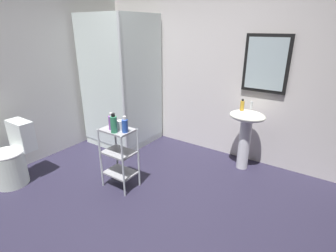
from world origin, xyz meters
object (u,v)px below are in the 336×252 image
Objects in this scene: rinse_cup at (121,125)px; storage_cart at (119,153)px; body_wash_bottle_green at (114,124)px; hand_soap_bottle at (242,105)px; pedestal_sink at (246,128)px; conditioner_bottle_purple at (111,122)px; shower_stall at (124,116)px; toilet at (13,159)px; shampoo_bottle_blue at (125,125)px.

storage_cart is at bearing -166.24° from rinse_cup.
storage_cart is 0.41m from body_wash_bottle_green.
rinse_cup is (-0.93, -1.24, -0.08)m from hand_soap_bottle.
pedestal_sink is 1.72m from conditioner_bottle_purple.
body_wash_bottle_green reaches higher than conditioner_bottle_purple.
rinse_cup is (0.88, -0.95, 0.33)m from shower_stall.
shower_stall is at bearing 79.53° from toilet.
storage_cart is at bearing 30.79° from toilet.
shampoo_bottle_blue is at bearing 37.98° from body_wash_bottle_green.
conditioner_bottle_purple is at bearing 151.22° from body_wash_bottle_green.
toilet is 2.92m from hand_soap_bottle.
shower_stall is 1.33m from rinse_cup.
shampoo_bottle_blue reaches higher than pedestal_sink.
hand_soap_bottle is at bearing 52.02° from storage_cart.
conditioner_bottle_purple is (-1.10, -1.30, 0.25)m from pedestal_sink.
pedestal_sink is 1.59m from shampoo_bottle_blue.
conditioner_bottle_purple is at bearing 30.30° from toilet.
storage_cart is 0.41m from shampoo_bottle_blue.
body_wash_bottle_green is at bearing -64.13° from storage_cart.
shower_stall is at bearing -170.94° from pedestal_sink.
pedestal_sink is (1.89, 0.30, 0.12)m from shower_stall.
storage_cart is (1.13, 0.67, 0.12)m from toilet.
toilet is 6.94× the size of rinse_cup.
conditioner_bottle_purple is (-0.04, -0.04, 0.39)m from storage_cart.
hand_soap_bottle reaches higher than pedestal_sink.
pedestal_sink is 0.31m from hand_soap_bottle.
rinse_cup is at bearing 13.76° from storage_cart.
hand_soap_bottle reaches higher than conditioner_bottle_purple.
hand_soap_bottle and body_wash_bottle_green have the same top height.
pedestal_sink is 1.65m from storage_cart.
toilet is at bearing -152.48° from shampoo_bottle_blue.
toilet is at bearing -149.79° from rinse_cup.
hand_soap_bottle reaches higher than rinse_cup.
body_wash_bottle_green is (0.09, -0.05, 0.01)m from conditioner_bottle_purple.
pedestal_sink is 4.43× the size of shampoo_bottle_blue.
shower_stall reaches higher than shampoo_bottle_blue.
conditioner_bottle_purple reaches higher than storage_cart.
shampoo_bottle_blue is at bearing -5.95° from storage_cart.
body_wash_bottle_green is at bearing -126.99° from pedestal_sink.
shower_stall is 9.19× the size of body_wash_bottle_green.
body_wash_bottle_green is at bearing -50.28° from shower_stall.
conditioner_bottle_purple is at bearing -172.07° from shampoo_bottle_blue.
toilet is 3.92× the size of conditioner_bottle_purple.
body_wash_bottle_green reaches higher than rinse_cup.
body_wash_bottle_green is (0.87, -1.05, 0.37)m from shower_stall.
toilet is 1.52m from shampoo_bottle_blue.
rinse_cup is at bearing -47.37° from shower_stall.
rinse_cup is at bearing -126.91° from hand_soap_bottle.
toilet is at bearing -149.70° from conditioner_bottle_purple.
storage_cart is at bearing -127.98° from hand_soap_bottle.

